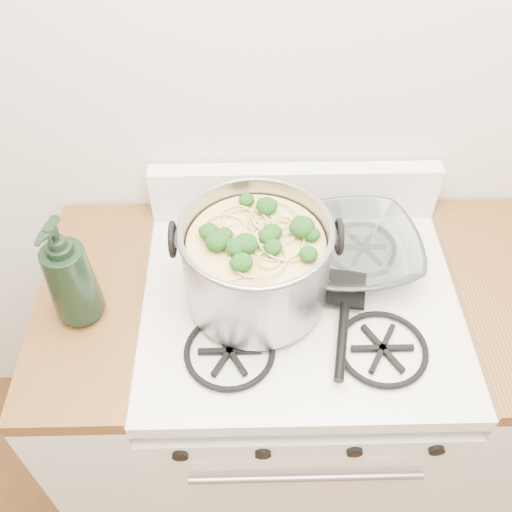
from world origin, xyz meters
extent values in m
plane|color=silver|center=(0.00, 1.60, 1.35)|extent=(3.60, 0.00, 3.60)
cube|color=white|center=(0.00, 1.27, 0.41)|extent=(0.76, 0.65, 0.81)
cube|color=white|center=(0.00, 1.27, 0.88)|extent=(0.76, 0.65, 0.04)
cube|color=black|center=(0.00, 0.95, 0.42)|extent=(0.58, 0.02, 0.46)
cube|color=black|center=(0.00, 1.27, 0.91)|extent=(0.60, 0.56, 0.02)
cylinder|color=black|center=(-0.28, 0.95, 0.78)|extent=(0.04, 0.03, 0.04)
cylinder|color=black|center=(-0.10, 0.95, 0.78)|extent=(0.04, 0.03, 0.04)
cylinder|color=black|center=(0.10, 0.95, 0.78)|extent=(0.04, 0.03, 0.04)
cylinder|color=black|center=(0.28, 0.95, 0.78)|extent=(0.04, 0.03, 0.04)
cube|color=silver|center=(-0.51, 1.27, 0.44)|extent=(0.25, 0.65, 0.88)
cube|color=#563114|center=(-0.51, 1.27, 0.90)|extent=(0.25, 0.65, 0.04)
cylinder|color=gray|center=(-0.11, 1.27, 1.03)|extent=(0.33, 0.33, 0.22)
torus|color=gray|center=(-0.11, 1.27, 1.14)|extent=(0.34, 0.34, 0.01)
torus|color=black|center=(-0.29, 1.27, 1.11)|extent=(0.01, 0.08, 0.08)
torus|color=black|center=(0.07, 1.27, 1.11)|extent=(0.01, 0.08, 0.08)
cylinder|color=tan|center=(-0.11, 1.27, 1.01)|extent=(0.30, 0.30, 0.18)
sphere|color=#184311|center=(-0.11, 1.27, 1.12)|extent=(0.04, 0.04, 0.04)
sphere|color=#184311|center=(-0.11, 1.27, 1.12)|extent=(0.04, 0.04, 0.04)
sphere|color=#184311|center=(-0.11, 1.27, 1.12)|extent=(0.04, 0.04, 0.04)
sphere|color=#184311|center=(-0.11, 1.27, 1.12)|extent=(0.04, 0.04, 0.04)
sphere|color=#184311|center=(-0.11, 1.27, 1.12)|extent=(0.04, 0.04, 0.04)
sphere|color=#184311|center=(-0.11, 1.27, 1.12)|extent=(0.04, 0.04, 0.04)
sphere|color=#184311|center=(-0.11, 1.27, 1.12)|extent=(0.04, 0.04, 0.04)
sphere|color=#184311|center=(-0.11, 1.27, 1.12)|extent=(0.04, 0.04, 0.04)
sphere|color=#184311|center=(-0.11, 1.27, 1.12)|extent=(0.04, 0.04, 0.04)
sphere|color=#184311|center=(-0.11, 1.27, 1.12)|extent=(0.04, 0.04, 0.04)
sphere|color=#184311|center=(-0.11, 1.27, 1.12)|extent=(0.04, 0.04, 0.04)
sphere|color=#184311|center=(-0.11, 1.27, 1.12)|extent=(0.04, 0.04, 0.04)
sphere|color=#184311|center=(-0.11, 1.27, 1.12)|extent=(0.04, 0.04, 0.04)
sphere|color=#184311|center=(-0.11, 1.27, 1.12)|extent=(0.04, 0.04, 0.04)
imported|color=white|center=(0.14, 1.37, 0.94)|extent=(0.14, 0.14, 0.03)
imported|color=black|center=(-0.51, 1.22, 1.07)|extent=(0.14, 0.14, 0.29)
camera|label=1|loc=(-0.13, 0.42, 1.99)|focal=40.00mm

